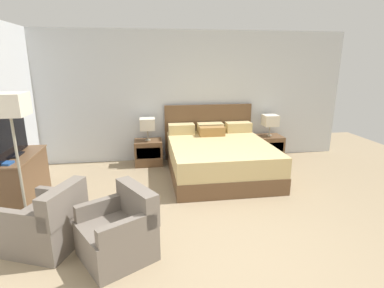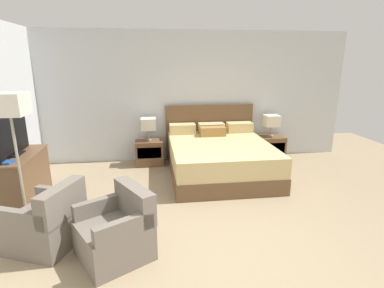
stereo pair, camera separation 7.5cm
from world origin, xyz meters
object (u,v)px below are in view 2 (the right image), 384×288
at_px(tv, 12,134).
at_px(armchair_by_window, 48,223).
at_px(bed, 219,157).
at_px(book_red_cover, 2,162).
at_px(table_lamp_left, 148,124).
at_px(table_lamp_right, 272,121).
at_px(armchair_companion, 117,232).
at_px(nightstand_left, 150,152).
at_px(dresser, 19,179).
at_px(nightstand_right, 270,147).
at_px(floor_lamp, 10,114).

distance_m(tv, armchair_by_window, 1.56).
bearing_deg(bed, book_red_cover, -159.03).
distance_m(table_lamp_left, book_red_cover, 2.73).
bearing_deg(book_red_cover, bed, 20.97).
distance_m(table_lamp_right, armchair_companion, 4.25).
xyz_separation_m(nightstand_left, table_lamp_left, (-0.00, 0.00, 0.59)).
bearing_deg(book_red_cover, table_lamp_right, 23.76).
distance_m(dresser, armchair_companion, 2.11).
bearing_deg(armchair_companion, nightstand_right, 45.87).
xyz_separation_m(dresser, armchair_companion, (1.54, -1.44, -0.11)).
height_order(book_red_cover, armchair_companion, book_red_cover).
bearing_deg(book_red_cover, dresser, 89.62).
xyz_separation_m(dresser, armchair_by_window, (0.73, -1.14, -0.11)).
relative_size(nightstand_right, floor_lamp, 0.32).
height_order(bed, table_lamp_left, bed).
height_order(nightstand_right, floor_lamp, floor_lamp).
relative_size(armchair_by_window, floor_lamp, 0.52).
height_order(nightstand_right, armchair_by_window, armchair_by_window).
bearing_deg(tv, armchair_companion, -42.86).
bearing_deg(dresser, bed, 14.76).
distance_m(nightstand_left, tv, 2.60).
height_order(bed, book_red_cover, bed).
bearing_deg(tv, book_red_cover, -90.79).
xyz_separation_m(bed, nightstand_right, (1.30, 0.75, -0.08)).
height_order(armchair_by_window, floor_lamp, floor_lamp).
height_order(dresser, book_red_cover, book_red_cover).
distance_m(nightstand_right, armchair_companion, 4.21).
height_order(dresser, tv, tv).
relative_size(nightstand_right, table_lamp_right, 1.22).
bearing_deg(bed, nightstand_left, 149.92).
distance_m(bed, armchair_companion, 2.80).
relative_size(bed, book_red_cover, 8.29).
height_order(table_lamp_right, armchair_by_window, table_lamp_right).
distance_m(bed, table_lamp_right, 1.58).
relative_size(bed, dresser, 1.94).
height_order(dresser, floor_lamp, floor_lamp).
height_order(tv, floor_lamp, floor_lamp).
height_order(bed, dresser, bed).
relative_size(nightstand_left, book_red_cover, 2.17).
bearing_deg(tv, dresser, 104.86).
xyz_separation_m(tv, book_red_cover, (-0.01, -0.37, -0.29)).
bearing_deg(table_lamp_right, armchair_companion, -134.12).
distance_m(nightstand_left, table_lamp_left, 0.59).
bearing_deg(book_red_cover, armchair_by_window, -45.82).
xyz_separation_m(dresser, tv, (0.00, -0.01, 0.68)).
bearing_deg(floor_lamp, book_red_cover, 137.33).
bearing_deg(floor_lamp, armchair_companion, -31.79).
bearing_deg(table_lamp_left, book_red_cover, -133.68).
bearing_deg(armchair_by_window, table_lamp_left, 67.25).
distance_m(table_lamp_right, tv, 4.75).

